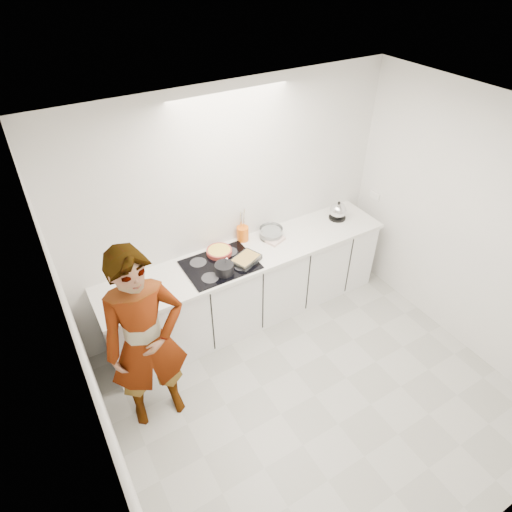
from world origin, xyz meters
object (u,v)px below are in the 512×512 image
baking_dish (246,259)px  utensil_crock (243,234)px  kettle (338,211)px  hob (220,265)px  mixing_bowl (271,233)px  tart_dish (219,251)px  saucepan (224,269)px  cook (146,342)px

baking_dish → utensil_crock: utensil_crock is taller
baking_dish → kettle: size_ratio=1.49×
hob → mixing_bowl: (0.71, 0.16, 0.05)m
tart_dish → kettle: 1.52m
tart_dish → mixing_bowl: 0.63m
tart_dish → utensil_crock: 0.36m
tart_dish → saucepan: (-0.10, -0.31, 0.03)m
tart_dish → baking_dish: size_ratio=1.03×
kettle → utensil_crock: size_ratio=1.40×
tart_dish → baking_dish: (0.17, -0.27, 0.01)m
saucepan → utensil_crock: saucepan is taller
saucepan → baking_dish: bearing=9.5°
tart_dish → saucepan: 0.33m
baking_dish → cook: 1.35m
hob → tart_dish: size_ratio=2.07×
saucepan → cook: 1.08m
hob → utensil_crock: size_ratio=4.44×
tart_dish → mixing_bowl: (0.63, -0.01, 0.02)m
hob → baking_dish: size_ratio=2.12×
baking_dish → tart_dish: bearing=122.5°
saucepan → mixing_bowl: (0.73, 0.30, -0.01)m
tart_dish → utensil_crock: (0.34, 0.11, 0.04)m
kettle → utensil_crock: kettle is taller
utensil_crock → mixing_bowl: bearing=-22.3°
saucepan → mixing_bowl: saucepan is taller
baking_dish → kettle: kettle is taller
tart_dish → mixing_bowl: size_ratio=1.04×
kettle → cook: cook is taller
saucepan → utensil_crock: (0.44, 0.42, 0.01)m
baking_dish → mixing_bowl: mixing_bowl is taller
kettle → cook: 2.68m
cook → utensil_crock: bearing=36.8°
mixing_bowl → utensil_crock: size_ratio=2.06×
baking_dish → saucepan: bearing=-170.5°
mixing_bowl → cook: bearing=-155.6°
mixing_bowl → cook: size_ratio=0.18×
tart_dish → cook: cook is taller
saucepan → cook: bearing=-153.9°
cook → hob: bearing=36.4°
tart_dish → baking_dish: 0.32m
hob → mixing_bowl: mixing_bowl is taller
tart_dish → saucepan: size_ratio=1.79×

